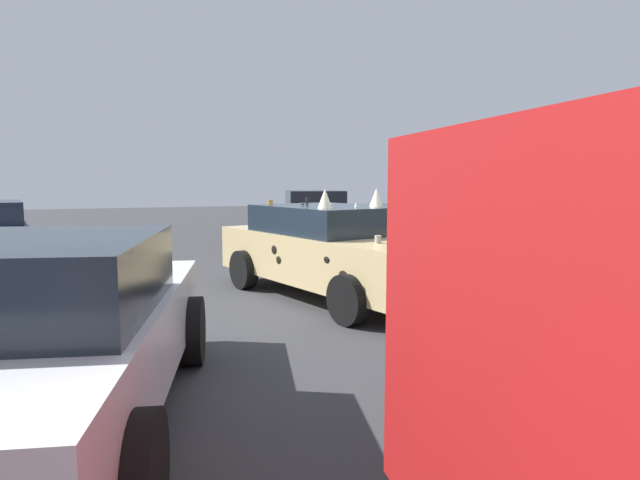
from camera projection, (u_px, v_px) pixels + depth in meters
The scene contains 4 objects.
ground_plane at pixel (338, 296), 8.39m from camera, with size 60.00×60.00×0.00m, color #38383A.
art_car_decorated at pixel (336, 250), 8.36m from camera, with size 4.82×2.90×1.69m.
parked_sedan_near_left at pixel (45, 336), 3.77m from camera, with size 4.52×2.63×1.43m.
parked_sedan_near_right at pixel (316, 216), 16.07m from camera, with size 4.49×2.70×1.50m.
Camera 1 is at (-7.63, 3.14, 1.80)m, focal length 30.14 mm.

